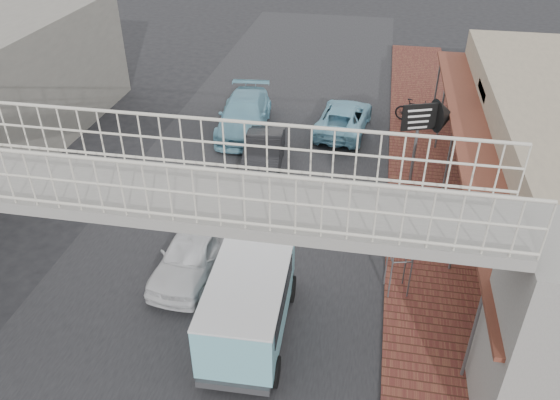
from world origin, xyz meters
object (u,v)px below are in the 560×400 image
at_px(white_hatchback, 194,251).
at_px(arrow_sign, 442,116).
at_px(motorcycle_far, 415,111).
at_px(angkot_curb, 344,118).
at_px(dark_sedan, 263,155).
at_px(street_clock, 406,218).
at_px(angkot_far, 244,115).
at_px(angkot_van, 249,299).
at_px(motorcycle_near, 399,217).

bearing_deg(white_hatchback, arrow_sign, 46.19).
bearing_deg(motorcycle_far, angkot_curb, 129.58).
distance_m(dark_sedan, street_clock, 8.38).
distance_m(angkot_curb, arrow_sign, 5.86).
relative_size(angkot_curb, angkot_far, 0.87).
relative_size(angkot_curb, motorcycle_far, 2.45).
xyz_separation_m(motorcycle_far, street_clock, (-0.74, -11.65, 1.96)).
height_order(dark_sedan, angkot_van, angkot_van).
relative_size(angkot_far, angkot_van, 1.21).
xyz_separation_m(angkot_van, arrow_sign, (4.99, 8.71, 1.48)).
xyz_separation_m(angkot_curb, angkot_van, (-1.34, -12.74, 0.68)).
relative_size(angkot_van, motorcycle_far, 2.33).
relative_size(dark_sedan, angkot_van, 0.96).
bearing_deg(angkot_van, dark_sedan, 97.85).
bearing_deg(white_hatchback, angkot_van, -41.37).
bearing_deg(angkot_van, motorcycle_near, 53.01).
bearing_deg(angkot_van, motorcycle_far, 70.58).
xyz_separation_m(dark_sedan, angkot_curb, (2.80, 4.10, -0.05)).
bearing_deg(angkot_van, arrow_sign, 58.39).
height_order(dark_sedan, street_clock, street_clock).
relative_size(motorcycle_far, street_clock, 0.60).
relative_size(white_hatchback, motorcycle_far, 2.24).
bearing_deg(dark_sedan, angkot_far, 109.76).
relative_size(white_hatchback, angkot_far, 0.80).
relative_size(angkot_curb, arrow_sign, 1.34).
distance_m(white_hatchback, motorcycle_far, 13.47).
xyz_separation_m(angkot_curb, street_clock, (2.38, -10.38, 1.99)).
bearing_deg(motorcycle_far, arrow_sign, -156.81).
xyz_separation_m(dark_sedan, arrow_sign, (6.46, 0.07, 2.12)).
distance_m(motorcycle_near, arrow_sign, 4.19).
relative_size(dark_sedan, street_clock, 1.35).
height_order(angkot_van, motorcycle_near, angkot_van).
relative_size(dark_sedan, angkot_far, 0.79).
distance_m(angkot_van, motorcycle_far, 14.72).
height_order(angkot_far, angkot_van, angkot_van).
height_order(dark_sedan, motorcycle_far, dark_sedan).
xyz_separation_m(motorcycle_near, motorcycle_far, (0.68, 8.66, 0.04)).
bearing_deg(motorcycle_far, angkot_far, 122.48).
height_order(dark_sedan, angkot_far, angkot_far).
bearing_deg(motorcycle_near, street_clock, 159.14).
height_order(angkot_curb, motorcycle_far, angkot_curb).
xyz_separation_m(angkot_far, street_clock, (6.76, -9.63, 1.87)).
height_order(motorcycle_near, arrow_sign, arrow_sign).
relative_size(white_hatchback, dark_sedan, 1.00).
relative_size(angkot_far, motorcycle_near, 2.63).
height_order(angkot_curb, street_clock, street_clock).
height_order(angkot_far, arrow_sign, arrow_sign).
xyz_separation_m(white_hatchback, dark_sedan, (0.77, 6.32, -0.03)).
bearing_deg(angkot_far, street_clock, -60.26).
bearing_deg(dark_sedan, motorcycle_far, 36.76).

